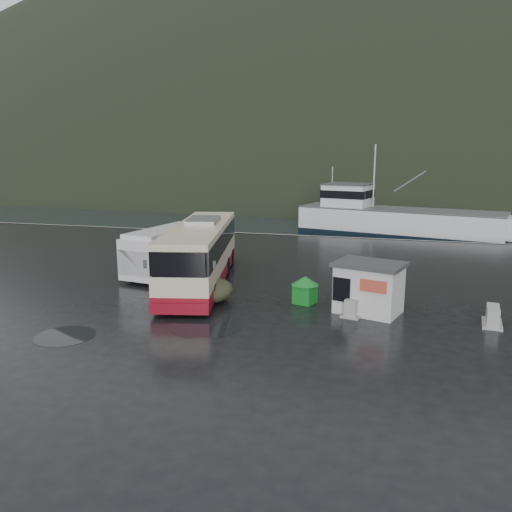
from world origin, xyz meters
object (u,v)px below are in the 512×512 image
(jersey_barrier_a, at_px, (346,306))
(fishing_trawler, at_px, (398,226))
(jersey_barrier_b, at_px, (355,314))
(jersey_barrier_c, at_px, (492,325))
(coach_bus, at_px, (202,283))
(waste_bin_left, at_px, (305,303))
(ticket_kiosk, at_px, (368,312))
(white_van, at_px, (168,273))
(dome_tent, at_px, (212,301))
(waste_bin_right, at_px, (382,305))

(jersey_barrier_a, distance_m, fishing_trawler, 28.74)
(jersey_barrier_b, xyz_separation_m, fishing_trawler, (2.16, 29.76, 0.00))
(jersey_barrier_a, distance_m, jersey_barrier_c, 6.37)
(coach_bus, distance_m, jersey_barrier_b, 9.46)
(coach_bus, bearing_deg, jersey_barrier_b, -33.70)
(jersey_barrier_a, distance_m, jersey_barrier_b, 1.25)
(waste_bin_left, xyz_separation_m, ticket_kiosk, (3.06, -0.68, 0.00))
(jersey_barrier_b, bearing_deg, coach_bus, 158.64)
(white_van, relative_size, jersey_barrier_b, 4.02)
(dome_tent, xyz_separation_m, fishing_trawler, (9.16, 29.48, 0.00))
(white_van, xyz_separation_m, jersey_barrier_a, (11.12, -3.96, 0.00))
(coach_bus, distance_m, jersey_barrier_c, 14.97)
(white_van, distance_m, waste_bin_left, 9.95)
(ticket_kiosk, height_order, jersey_barrier_b, ticket_kiosk)
(ticket_kiosk, xyz_separation_m, fishing_trawler, (1.61, 29.30, 0.00))
(waste_bin_right, xyz_separation_m, jersey_barrier_c, (4.63, -1.68, 0.00))
(white_van, xyz_separation_m, waste_bin_right, (12.78, -3.34, 0.00))
(waste_bin_right, bearing_deg, dome_tent, -169.68)
(white_van, height_order, waste_bin_right, white_van)
(waste_bin_left, distance_m, fishing_trawler, 29.00)
(waste_bin_left, distance_m, waste_bin_right, 3.71)
(waste_bin_right, distance_m, fishing_trawler, 28.02)
(ticket_kiosk, height_order, fishing_trawler, fishing_trawler)
(jersey_barrier_c, bearing_deg, dome_tent, 179.10)
(jersey_barrier_c, bearing_deg, jersey_barrier_a, 170.38)
(white_van, distance_m, ticket_kiosk, 13.04)
(coach_bus, relative_size, white_van, 1.89)
(coach_bus, height_order, waste_bin_right, coach_bus)
(waste_bin_left, distance_m, jersey_barrier_a, 2.00)
(dome_tent, distance_m, fishing_trawler, 30.87)
(jersey_barrier_a, height_order, jersey_barrier_b, jersey_barrier_b)
(white_van, bearing_deg, waste_bin_right, -5.91)
(white_van, relative_size, fishing_trawler, 0.29)
(waste_bin_right, distance_m, dome_tent, 8.28)
(coach_bus, relative_size, fishing_trawler, 0.54)
(ticket_kiosk, bearing_deg, coach_bus, 179.37)
(coach_bus, xyz_separation_m, waste_bin_left, (6.30, -2.31, 0.00))
(waste_bin_right, xyz_separation_m, ticket_kiosk, (-0.59, -1.30, 0.00))
(waste_bin_left, bearing_deg, coach_bus, 159.90)
(dome_tent, distance_m, jersey_barrier_a, 6.55)
(dome_tent, distance_m, jersey_barrier_b, 7.00)
(white_van, height_order, jersey_barrier_a, white_van)
(white_van, height_order, jersey_barrier_c, white_van)
(jersey_barrier_c, bearing_deg, waste_bin_right, 160.03)
(waste_bin_right, distance_m, jersey_barrier_a, 1.76)
(white_van, bearing_deg, jersey_barrier_a, -10.85)
(white_van, bearing_deg, ticket_kiosk, -12.12)
(waste_bin_left, relative_size, jersey_barrier_a, 0.82)
(dome_tent, bearing_deg, white_van, 133.84)
(ticket_kiosk, bearing_deg, fishing_trawler, 103.93)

